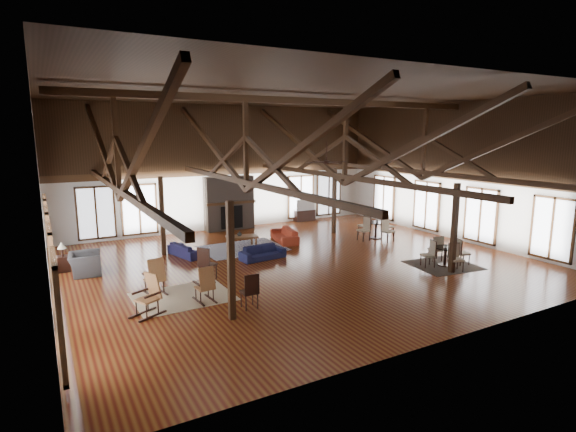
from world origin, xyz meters
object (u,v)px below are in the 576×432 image
armchair (85,264)px  tv_console (304,215)px  cafe_table_near (445,253)px  coffee_table (242,237)px  sofa_orange (284,235)px  cafe_table_far (376,227)px  sofa_navy_front (263,252)px  sofa_navy_left (186,250)px

armchair → tv_console: armchair is taller
cafe_table_near → coffee_table: bearing=132.1°
cafe_table_near → tv_console: size_ratio=1.60×
sofa_orange → cafe_table_far: 4.15m
sofa_navy_front → sofa_orange: sofa_orange is taller
armchair → cafe_table_far: (11.93, -0.65, 0.15)m
sofa_navy_left → tv_console: bearing=-78.9°
sofa_navy_left → armchair: (-3.61, -0.60, 0.12)m
sofa_navy_left → cafe_table_far: 8.42m
coffee_table → cafe_table_near: 7.93m
cafe_table_near → cafe_table_far: bearing=82.3°
sofa_orange → armchair: armchair is taller
sofa_navy_front → sofa_orange: bearing=38.8°
sofa_navy_front → cafe_table_far: size_ratio=0.87×
cafe_table_near → sofa_navy_left: bearing=143.3°
sofa_navy_front → sofa_navy_left: (-2.40, 1.82, -0.01)m
sofa_navy_left → cafe_table_near: (7.72, -5.76, 0.23)m
sofa_navy_left → tv_console: tv_console is taller
sofa_navy_left → cafe_table_far: bearing=-114.0°
armchair → cafe_table_far: cafe_table_far is taller
sofa_navy_left → sofa_orange: 4.45m
sofa_navy_front → sofa_orange: (2.05, 2.04, 0.03)m
tv_console → coffee_table: bearing=-144.8°
sofa_navy_left → cafe_table_near: size_ratio=0.91×
cafe_table_near → tv_console: cafe_table_near is taller
sofa_navy_left → armchair: armchair is taller
cafe_table_near → cafe_table_far: size_ratio=0.93×
cafe_table_far → sofa_navy_left: bearing=171.4°
sofa_navy_front → cafe_table_far: (5.92, 0.56, 0.26)m
armchair → cafe_table_far: 11.94m
tv_console → sofa_navy_left: bearing=-153.4°
sofa_navy_front → coffee_table: 1.95m
cafe_table_far → coffee_table: bearing=166.9°
sofa_orange → cafe_table_near: bearing=40.1°
armchair → cafe_table_near: 12.44m
armchair → tv_console: bearing=-62.9°
armchair → tv_console: 12.09m
sofa_navy_front → coffee_table: size_ratio=1.22×
sofa_orange → tv_console: (3.20, 3.60, 0.00)m
sofa_orange → armchair: 8.09m
sofa_orange → coffee_table: (-2.05, -0.09, 0.15)m
cafe_table_far → tv_console: cafe_table_far is taller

